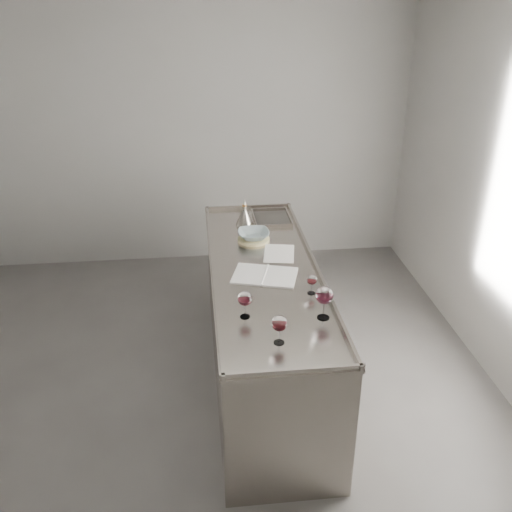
{
  "coord_description": "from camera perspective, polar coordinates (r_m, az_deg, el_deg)",
  "views": [
    {
      "loc": [
        0.04,
        -3.26,
        2.81
      ],
      "look_at": [
        0.44,
        0.36,
        1.02
      ],
      "focal_mm": 40.0,
      "sensor_mm": 36.0,
      "label": 1
    }
  ],
  "objects": [
    {
      "name": "wine_glass_middle",
      "position": [
        3.2,
        2.36,
        -6.82
      ],
      "size": [
        0.09,
        0.09,
        0.18
      ],
      "rotation": [
        0.0,
        0.0,
        0.32
      ],
      "color": "white",
      "rests_on": "counter"
    },
    {
      "name": "room_shell",
      "position": [
        3.55,
        -6.51,
        2.62
      ],
      "size": [
        4.54,
        5.04,
        2.84
      ],
      "color": "#4E4B49",
      "rests_on": "ground"
    },
    {
      "name": "trivet",
      "position": [
        4.48,
        -0.24,
        1.69
      ],
      "size": [
        0.31,
        0.31,
        0.02
      ],
      "primitive_type": "cylinder",
      "rotation": [
        0.0,
        0.0,
        0.26
      ],
      "color": "#D3C788",
      "rests_on": "counter"
    },
    {
      "name": "counter",
      "position": [
        4.28,
        0.84,
        -6.91
      ],
      "size": [
        0.77,
        2.42,
        0.97
      ],
      "color": "gray",
      "rests_on": "ground"
    },
    {
      "name": "wine_funnel",
      "position": [
        4.75,
        -1.14,
        3.92
      ],
      "size": [
        0.15,
        0.15,
        0.22
      ],
      "rotation": [
        0.0,
        0.0,
        0.26
      ],
      "color": "#ADA69A",
      "rests_on": "counter"
    },
    {
      "name": "ceramic_bowl",
      "position": [
        4.46,
        -0.24,
        2.16
      ],
      "size": [
        0.25,
        0.25,
        0.06
      ],
      "primitive_type": "imported",
      "rotation": [
        0.0,
        0.0,
        0.0
      ],
      "color": "gray",
      "rests_on": "trivet"
    },
    {
      "name": "wine_glass_right",
      "position": [
        3.44,
        6.86,
        -4.01
      ],
      "size": [
        0.11,
        0.11,
        0.21
      ],
      "rotation": [
        0.0,
        0.0,
        0.2
      ],
      "color": "white",
      "rests_on": "counter"
    },
    {
      "name": "loose_paper_top",
      "position": [
        4.27,
        2.33,
        0.26
      ],
      "size": [
        0.28,
        0.35,
        0.0
      ],
      "primitive_type": "cube",
      "rotation": [
        0.0,
        0.0,
        -0.18
      ],
      "color": "silver",
      "rests_on": "counter"
    },
    {
      "name": "wine_glass_left",
      "position": [
        3.43,
        -1.12,
        -4.35
      ],
      "size": [
        0.09,
        0.09,
        0.17
      ],
      "rotation": [
        0.0,
        0.0,
        -0.41
      ],
      "color": "white",
      "rests_on": "counter"
    },
    {
      "name": "notebook",
      "position": [
        3.95,
        0.88,
        -1.96
      ],
      "size": [
        0.5,
        0.41,
        0.02
      ],
      "rotation": [
        0.0,
        0.0,
        -0.29
      ],
      "color": "silver",
      "rests_on": "counter"
    },
    {
      "name": "wine_glass_small",
      "position": [
        3.72,
        5.6,
        -2.46
      ],
      "size": [
        0.07,
        0.07,
        0.13
      ],
      "rotation": [
        0.0,
        0.0,
        -0.39
      ],
      "color": "white",
      "rests_on": "counter"
    }
  ]
}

